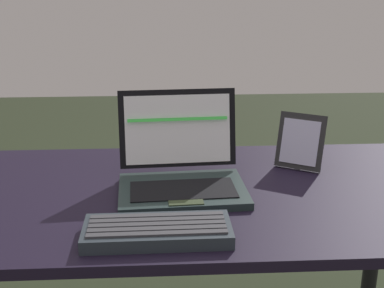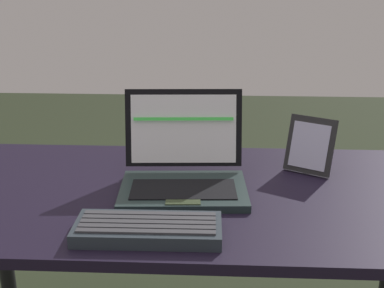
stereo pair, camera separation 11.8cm
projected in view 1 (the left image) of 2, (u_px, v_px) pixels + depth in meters
desk at (187, 225)px, 1.29m from camera, size 1.35×0.66×0.72m
laptop_front at (181, 171)px, 1.26m from camera, size 0.32×0.27×0.23m
external_keyboard at (157, 231)px, 1.04m from camera, size 0.30×0.13×0.03m
photo_frame at (300, 142)px, 1.39m from camera, size 0.14×0.11×0.15m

